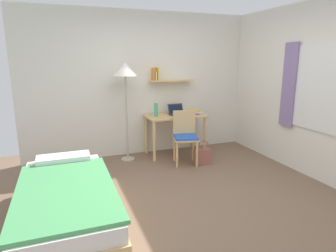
{
  "coord_description": "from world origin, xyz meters",
  "views": [
    {
      "loc": [
        -1.49,
        -3.17,
        1.77
      ],
      "look_at": [
        -0.11,
        0.51,
        0.85
      ],
      "focal_mm": 30.94,
      "sensor_mm": 36.0,
      "label": 1
    }
  ],
  "objects_px": {
    "bed": "(67,204)",
    "laptop": "(176,112)",
    "standing_lamp": "(125,74)",
    "water_bottle": "(156,110)",
    "book_stack": "(195,112)",
    "desk_chair": "(185,135)",
    "desk": "(175,122)",
    "handbag": "(203,156)"
  },
  "relations": [
    {
      "from": "laptop",
      "to": "desk",
      "type": "bearing_deg",
      "value": -127.04
    },
    {
      "from": "standing_lamp",
      "to": "handbag",
      "type": "bearing_deg",
      "value": -29.91
    },
    {
      "from": "bed",
      "to": "desk_chair",
      "type": "bearing_deg",
      "value": 33.58
    },
    {
      "from": "bed",
      "to": "water_bottle",
      "type": "distance_m",
      "value": 2.5
    },
    {
      "from": "water_bottle",
      "to": "desk_chair",
      "type": "bearing_deg",
      "value": -54.75
    },
    {
      "from": "desk_chair",
      "to": "book_stack",
      "type": "relative_size",
      "value": 3.66
    },
    {
      "from": "desk",
      "to": "laptop",
      "type": "distance_m",
      "value": 0.2
    },
    {
      "from": "laptop",
      "to": "standing_lamp",
      "type": "bearing_deg",
      "value": -175.97
    },
    {
      "from": "desk",
      "to": "standing_lamp",
      "type": "distance_m",
      "value": 1.29
    },
    {
      "from": "desk",
      "to": "standing_lamp",
      "type": "bearing_deg",
      "value": -178.96
    },
    {
      "from": "bed",
      "to": "standing_lamp",
      "type": "xyz_separation_m",
      "value": [
        1.08,
        1.8,
        1.27
      ]
    },
    {
      "from": "laptop",
      "to": "book_stack",
      "type": "xyz_separation_m",
      "value": [
        0.33,
        -0.09,
        -0.01
      ]
    },
    {
      "from": "book_stack",
      "to": "desk",
      "type": "bearing_deg",
      "value": 173.37
    },
    {
      "from": "handbag",
      "to": "desk_chair",
      "type": "bearing_deg",
      "value": 147.59
    },
    {
      "from": "standing_lamp",
      "to": "water_bottle",
      "type": "distance_m",
      "value": 0.84
    },
    {
      "from": "laptop",
      "to": "book_stack",
      "type": "bearing_deg",
      "value": -15.71
    },
    {
      "from": "desk",
      "to": "book_stack",
      "type": "distance_m",
      "value": 0.41
    },
    {
      "from": "book_stack",
      "to": "handbag",
      "type": "relative_size",
      "value": 0.59
    },
    {
      "from": "bed",
      "to": "laptop",
      "type": "height_order",
      "value": "laptop"
    },
    {
      "from": "laptop",
      "to": "book_stack",
      "type": "relative_size",
      "value": 1.21
    },
    {
      "from": "water_bottle",
      "to": "book_stack",
      "type": "distance_m",
      "value": 0.76
    },
    {
      "from": "bed",
      "to": "desk_chair",
      "type": "xyz_separation_m",
      "value": [
        1.97,
        1.31,
        0.26
      ]
    },
    {
      "from": "water_bottle",
      "to": "handbag",
      "type": "bearing_deg",
      "value": -47.26
    },
    {
      "from": "standing_lamp",
      "to": "water_bottle",
      "type": "relative_size",
      "value": 7.07
    },
    {
      "from": "standing_lamp",
      "to": "book_stack",
      "type": "bearing_deg",
      "value": -1.18
    },
    {
      "from": "desk_chair",
      "to": "book_stack",
      "type": "height_order",
      "value": "desk_chair"
    },
    {
      "from": "desk_chair",
      "to": "handbag",
      "type": "height_order",
      "value": "desk_chair"
    },
    {
      "from": "standing_lamp",
      "to": "bed",
      "type": "bearing_deg",
      "value": -120.82
    },
    {
      "from": "water_bottle",
      "to": "book_stack",
      "type": "bearing_deg",
      "value": -2.5
    },
    {
      "from": "laptop",
      "to": "book_stack",
      "type": "height_order",
      "value": "laptop"
    },
    {
      "from": "book_stack",
      "to": "bed",
      "type": "bearing_deg",
      "value": -143.11
    },
    {
      "from": "desk",
      "to": "handbag",
      "type": "distance_m",
      "value": 0.86
    },
    {
      "from": "desk_chair",
      "to": "laptop",
      "type": "relative_size",
      "value": 3.03
    },
    {
      "from": "desk_chair",
      "to": "laptop",
      "type": "distance_m",
      "value": 0.64
    },
    {
      "from": "standing_lamp",
      "to": "laptop",
      "type": "relative_size",
      "value": 5.75
    },
    {
      "from": "desk",
      "to": "water_bottle",
      "type": "relative_size",
      "value": 4.47
    },
    {
      "from": "standing_lamp",
      "to": "laptop",
      "type": "distance_m",
      "value": 1.2
    },
    {
      "from": "desk_chair",
      "to": "standing_lamp",
      "type": "xyz_separation_m",
      "value": [
        -0.89,
        0.5,
        1.01
      ]
    },
    {
      "from": "bed",
      "to": "laptop",
      "type": "distance_m",
      "value": 2.82
    },
    {
      "from": "book_stack",
      "to": "handbag",
      "type": "xyz_separation_m",
      "value": [
        -0.13,
        -0.64,
        -0.64
      ]
    },
    {
      "from": "desk",
      "to": "desk_chair",
      "type": "relative_size",
      "value": 1.2
    },
    {
      "from": "desk_chair",
      "to": "water_bottle",
      "type": "height_order",
      "value": "water_bottle"
    }
  ]
}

